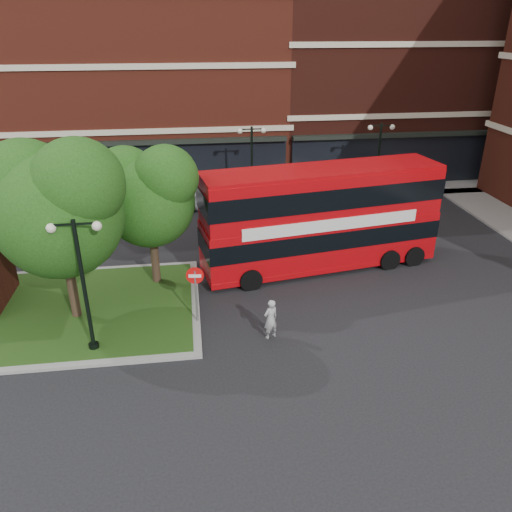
{
  "coord_description": "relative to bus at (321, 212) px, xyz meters",
  "views": [
    {
      "loc": [
        -1.76,
        -15.08,
        10.67
      ],
      "look_at": [
        0.7,
        3.06,
        2.0
      ],
      "focal_mm": 35.0,
      "sensor_mm": 36.0,
      "label": 1
    }
  ],
  "objects": [
    {
      "name": "ground",
      "position": [
        -4.08,
        -5.74,
        -2.76
      ],
      "size": [
        120.0,
        120.0,
        0.0
      ],
      "primitive_type": "plane",
      "color": "black",
      "rests_on": "ground"
    },
    {
      "name": "pavement_far",
      "position": [
        -4.08,
        10.76,
        -2.7
      ],
      "size": [
        44.0,
        3.0,
        0.12
      ],
      "primitive_type": "cube",
      "color": "slate",
      "rests_on": "ground"
    },
    {
      "name": "terrace_far_left",
      "position": [
        -12.08,
        18.26,
        4.24
      ],
      "size": [
        26.0,
        12.0,
        14.0
      ],
      "primitive_type": "cube",
      "color": "maroon",
      "rests_on": "ground"
    },
    {
      "name": "terrace_far_right",
      "position": [
        9.92,
        18.26,
        5.24
      ],
      "size": [
        18.0,
        12.0,
        16.0
      ],
      "primitive_type": "cube",
      "color": "#471911",
      "rests_on": "ground"
    },
    {
      "name": "traffic_island",
      "position": [
        -12.08,
        -2.74,
        -2.69
      ],
      "size": [
        12.6,
        7.6,
        0.15
      ],
      "color": "gray",
      "rests_on": "ground"
    },
    {
      "name": "tree_island_west",
      "position": [
        -10.68,
        -3.17,
        2.04
      ],
      "size": [
        5.4,
        4.71,
        7.21
      ],
      "color": "#2D2116",
      "rests_on": "ground"
    },
    {
      "name": "tree_island_east",
      "position": [
        -7.66,
        -0.68,
        1.48
      ],
      "size": [
        4.46,
        3.9,
        6.29
      ],
      "color": "#2D2116",
      "rests_on": "ground"
    },
    {
      "name": "lamp_island",
      "position": [
        -9.58,
        -5.54,
        0.07
      ],
      "size": [
        1.72,
        0.36,
        5.0
      ],
      "color": "black",
      "rests_on": "ground"
    },
    {
      "name": "lamp_far_left",
      "position": [
        -2.08,
        8.76,
        0.07
      ],
      "size": [
        1.72,
        0.36,
        5.0
      ],
      "color": "black",
      "rests_on": "ground"
    },
    {
      "name": "lamp_far_right",
      "position": [
        5.92,
        8.76,
        0.07
      ],
      "size": [
        1.72,
        0.36,
        5.0
      ],
      "color": "black",
      "rests_on": "ground"
    },
    {
      "name": "bus",
      "position": [
        0.0,
        0.0,
        0.0
      ],
      "size": [
        11.27,
        4.28,
        4.2
      ],
      "rotation": [
        0.0,
        0.0,
        0.17
      ],
      "color": "#AE060C",
      "rests_on": "ground"
    },
    {
      "name": "woman",
      "position": [
        -3.23,
        -5.58,
        -1.96
      ],
      "size": [
        0.69,
        0.59,
        1.59
      ],
      "primitive_type": "imported",
      "rotation": [
        0.0,
        0.0,
        3.58
      ],
      "color": "#9B9B9D",
      "rests_on": "ground"
    },
    {
      "name": "car_silver",
      "position": [
        -7.17,
        8.76,
        -2.13
      ],
      "size": [
        3.76,
        1.65,
        1.26
      ],
      "primitive_type": "imported",
      "rotation": [
        0.0,
        0.0,
        1.62
      ],
      "color": "#A3A6AA",
      "rests_on": "ground"
    },
    {
      "name": "car_white",
      "position": [
        1.89,
        10.26,
        -2.02
      ],
      "size": [
        4.64,
        2.02,
        1.49
      ],
      "primitive_type": "imported",
      "rotation": [
        0.0,
        0.0,
        1.47
      ],
      "color": "white",
      "rests_on": "ground"
    },
    {
      "name": "no_entry_sign",
      "position": [
        -5.88,
        -4.24,
        -1.03
      ],
      "size": [
        0.67,
        0.13,
        2.42
      ],
      "rotation": [
        0.0,
        0.0,
        -0.11
      ],
      "color": "slate",
      "rests_on": "ground"
    }
  ]
}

